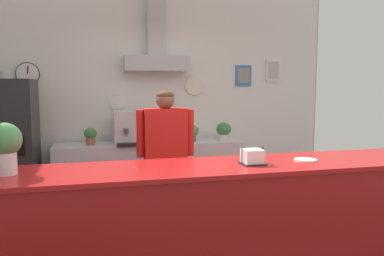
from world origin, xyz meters
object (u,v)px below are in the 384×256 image
object	(u,v)px
espresso_machine	(132,128)
pizza_oven	(9,153)
shop_worker	(166,163)
condiment_plate	(305,160)
potted_sage	(90,136)
napkin_holder	(252,157)
potted_rosemary	(224,130)
potted_basil	(164,134)
basil_vase	(5,146)
potted_oregano	(192,132)

from	to	relation	value
espresso_machine	pizza_oven	bearing A→B (deg)	-170.60
shop_worker	condiment_plate	size ratio (longest dim) A/B	9.62
potted_sage	napkin_holder	world-z (taller)	napkin_holder
potted_rosemary	espresso_machine	bearing A→B (deg)	179.59
potted_rosemary	condiment_plate	distance (m)	2.54
pizza_oven	potted_rosemary	xyz separation A→B (m)	(2.68, 0.23, 0.16)
shop_worker	potted_basil	bearing A→B (deg)	-96.71
potted_basil	espresso_machine	bearing A→B (deg)	-178.78
shop_worker	basil_vase	bearing A→B (deg)	49.17
potted_oregano	condiment_plate	bearing A→B (deg)	-85.48
pizza_oven	basil_vase	world-z (taller)	pizza_oven
potted_oregano	espresso_machine	bearing A→B (deg)	179.97
espresso_machine	basil_vase	bearing A→B (deg)	-112.18
potted_basil	potted_sage	xyz separation A→B (m)	(-0.94, -0.01, 0.02)
potted_rosemary	potted_basil	distance (m)	0.82
pizza_oven	potted_oregano	xyz separation A→B (m)	(2.24, 0.24, 0.16)
potted_sage	basil_vase	size ratio (longest dim) A/B	0.67
potted_rosemary	potted_basil	bearing A→B (deg)	178.75
potted_basil	condiment_plate	bearing A→B (deg)	-77.10
potted_basil	potted_sage	size ratio (longest dim) A/B	0.86
potted_basil	napkin_holder	size ratio (longest dim) A/B	1.12
espresso_machine	napkin_holder	size ratio (longest dim) A/B	2.87
potted_rosemary	potted_oregano	world-z (taller)	potted_rosemary
potted_rosemary	pizza_oven	bearing A→B (deg)	-175.12
potted_sage	napkin_holder	bearing A→B (deg)	-66.55
pizza_oven	potted_rosemary	bearing A→B (deg)	4.88
potted_oregano	basil_vase	bearing A→B (deg)	-126.18
condiment_plate	potted_sage	bearing A→B (deg)	121.10
espresso_machine	potted_rosemary	world-z (taller)	espresso_machine
potted_basil	napkin_holder	distance (m)	2.57
shop_worker	condiment_plate	world-z (taller)	shop_worker
napkin_holder	condiment_plate	xyz separation A→B (m)	(0.42, 0.02, -0.04)
potted_rosemary	potted_oregano	bearing A→B (deg)	178.89
napkin_holder	basil_vase	xyz separation A→B (m)	(-1.59, 0.07, 0.13)
pizza_oven	espresso_machine	bearing A→B (deg)	9.40
potted_oregano	basil_vase	size ratio (longest dim) A/B	0.69
espresso_machine	napkin_holder	distance (m)	2.62
potted_sage	napkin_holder	distance (m)	2.78
espresso_machine	basil_vase	xyz separation A→B (m)	(-1.01, -2.48, 0.17)
potted_basil	potted_sage	world-z (taller)	potted_sage
potted_rosemary	potted_oregano	xyz separation A→B (m)	(-0.44, 0.01, -0.01)
pizza_oven	napkin_holder	bearing A→B (deg)	-48.92
pizza_oven	shop_worker	bearing A→B (deg)	-29.93
pizza_oven	potted_sage	size ratio (longest dim) A/B	8.41
potted_sage	potted_oregano	size ratio (longest dim) A/B	0.98
shop_worker	napkin_holder	xyz separation A→B (m)	(0.36, -1.36, 0.28)
shop_worker	potted_basil	world-z (taller)	shop_worker
shop_worker	potted_rosemary	xyz separation A→B (m)	(1.02, 1.18, 0.17)
espresso_machine	potted_sage	distance (m)	0.53
potted_oregano	condiment_plate	distance (m)	2.54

